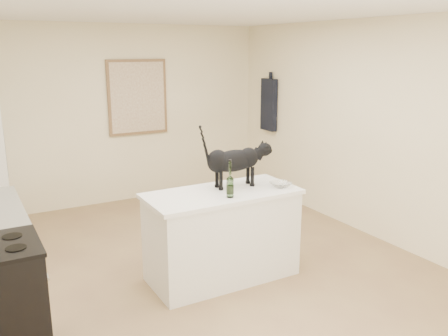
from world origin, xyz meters
TOP-DOWN VIEW (x-y plane):
  - floor at (0.00, 0.00)m, footprint 5.50×5.50m
  - ceiling at (0.00, 0.00)m, footprint 5.50×5.50m
  - wall_back at (0.00, 2.75)m, footprint 4.50×0.00m
  - wall_right at (2.25, 0.00)m, footprint 0.00×5.50m
  - island_base at (0.10, -0.20)m, footprint 1.44×0.67m
  - island_top at (0.10, -0.20)m, footprint 1.50×0.70m
  - stove at (-1.95, -0.60)m, footprint 0.60×0.60m
  - artwork_frame at (0.30, 2.72)m, footprint 0.90×0.03m
  - artwork_canvas at (0.30, 2.70)m, footprint 0.82×0.00m
  - hanging_garment at (2.19, 2.05)m, footprint 0.08×0.34m
  - black_cat at (0.28, -0.11)m, footprint 0.71×0.28m
  - wine_bottle at (0.08, -0.39)m, footprint 0.08×0.08m
  - glass_bowl at (0.69, -0.35)m, footprint 0.21×0.21m
  - fridge_paper at (-1.60, 2.42)m, footprint 0.02×0.16m

SIDE VIEW (x-z plane):
  - floor at x=0.00m, z-range 0.00..0.00m
  - island_base at x=0.10m, z-range 0.00..0.86m
  - stove at x=-1.95m, z-range 0.00..0.90m
  - island_top at x=0.10m, z-range 0.86..0.90m
  - glass_bowl at x=0.69m, z-range 0.90..0.95m
  - wine_bottle at x=0.08m, z-range 0.90..1.22m
  - black_cat at x=0.28m, z-range 0.90..1.38m
  - fridge_paper at x=-1.60m, z-range 1.12..1.32m
  - wall_back at x=0.00m, z-range -0.95..3.55m
  - wall_right at x=2.25m, z-range -1.45..4.05m
  - hanging_garment at x=2.19m, z-range 1.00..1.80m
  - artwork_frame at x=0.30m, z-range 1.00..2.10m
  - artwork_canvas at x=0.30m, z-range 1.04..2.06m
  - ceiling at x=0.00m, z-range 2.60..2.60m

